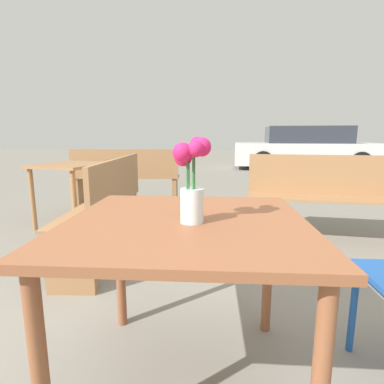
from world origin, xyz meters
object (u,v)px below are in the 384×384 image
flower_vase (191,181)px  parked_car (305,149)px  bench_near (109,204)px  table_front (187,243)px  bench_middle (322,196)px  table_back (72,175)px  bench_far (126,176)px

flower_vase → parked_car: 9.26m
bench_near → parked_car: bearing=68.1°
table_front → bench_middle: bench_middle is taller
table_back → parked_car: bearing=60.7°
table_front → flower_vase: (0.02, -0.04, 0.25)m
parked_car → bench_middle: bearing=-99.6°
bench_near → bench_far: same height
flower_vase → bench_far: bearing=115.9°
table_front → table_back: size_ratio=1.18×
table_front → bench_near: bench_near is taller
bench_far → bench_middle: bearing=-23.2°
bench_near → flower_vase: bearing=-54.4°
table_front → bench_middle: 2.23m
bench_near → parked_car: parked_car is taller
bench_middle → bench_far: size_ratio=0.92×
table_back → parked_car: parked_car is taller
bench_middle → parked_car: 7.08m
flower_vase → bench_middle: flower_vase is taller
table_front → bench_far: 3.39m
bench_middle → table_back: 2.72m
parked_car → bench_near: bearing=-111.9°
table_front → parked_car: (2.18, 8.97, 0.01)m
table_front → bench_near: bearing=125.7°
bench_middle → bench_far: same height
flower_vase → bench_middle: size_ratio=0.21×
bench_near → table_back: 1.10m
flower_vase → table_back: 2.72m
table_back → parked_car: size_ratio=0.19×
table_front → flower_vase: bearing=-57.6°
table_front → table_back: (-1.71, 2.03, -0.03)m
bench_near → bench_middle: 2.04m
parked_car → bench_far: bearing=-121.6°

